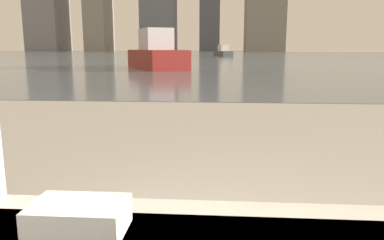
# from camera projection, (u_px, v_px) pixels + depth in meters

# --- Properties ---
(towel_stack) EXTENTS (0.25, 0.16, 0.08)m
(towel_stack) POSITION_uv_depth(u_px,v_px,m) (79.00, 217.00, 0.98)
(towel_stack) COLOR white
(towel_stack) RESTS_ON bathtub
(harbor_water) EXTENTS (180.00, 110.00, 0.01)m
(harbor_water) POSITION_uv_depth(u_px,v_px,m) (219.00, 54.00, 61.05)
(harbor_water) COLOR slate
(harbor_water) RESTS_ON ground_plane
(harbor_boat_1) EXTENTS (2.44, 3.95, 1.40)m
(harbor_boat_1) POSITION_uv_depth(u_px,v_px,m) (223.00, 52.00, 46.09)
(harbor_boat_1) COLOR #4C4C51
(harbor_boat_1) RESTS_ON harbor_water
(harbor_boat_2) EXTENTS (3.91, 5.56, 1.99)m
(harbor_boat_2) POSITION_uv_depth(u_px,v_px,m) (156.00, 54.00, 19.03)
(harbor_boat_2) COLOR maroon
(harbor_boat_2) RESTS_ON harbor_water
(skyline_tower_3) EXTENTS (6.06, 6.43, 28.67)m
(skyline_tower_3) POSITION_uv_depth(u_px,v_px,m) (210.00, 3.00, 113.39)
(skyline_tower_3) COLOR #4C515B
(skyline_tower_3) RESTS_ON ground_plane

